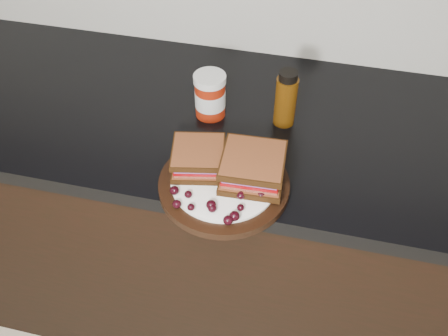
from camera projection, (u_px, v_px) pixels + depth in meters
The scene contains 30 objects.
base_cabinets at pixel (197, 226), 1.59m from camera, with size 3.96×0.58×0.86m, color black.
countertop at pixel (190, 117), 1.27m from camera, with size 3.98×0.60×0.04m, color black.
plate at pixel (224, 185), 1.07m from camera, with size 0.28×0.28×0.02m, color black.
sandwich_left at pixel (199, 158), 1.06m from camera, with size 0.11×0.11×0.05m, color brown, non-canonical shape.
sandwich_right at pixel (253, 167), 1.04m from camera, with size 0.13×0.13×0.06m, color brown, non-canonical shape.
grape_0 at pixel (174, 190), 1.02m from camera, with size 0.02×0.02×0.02m, color black.
grape_1 at pixel (188, 194), 1.02m from camera, with size 0.02×0.02×0.02m, color black.
grape_2 at pixel (177, 204), 1.00m from camera, with size 0.02×0.02×0.02m, color black.
grape_3 at pixel (191, 207), 0.99m from camera, with size 0.02×0.02×0.01m, color black.
grape_4 at pixel (211, 205), 0.99m from camera, with size 0.02×0.02×0.02m, color black.
grape_5 at pixel (212, 208), 0.99m from camera, with size 0.02×0.02×0.02m, color black.
grape_6 at pixel (228, 220), 0.97m from camera, with size 0.02×0.02×0.02m, color black.
grape_7 at pixel (234, 216), 0.97m from camera, with size 0.02×0.02×0.02m, color black.
grape_8 at pixel (240, 208), 0.99m from camera, with size 0.02×0.02×0.01m, color black.
grape_9 at pixel (241, 195), 1.01m from camera, with size 0.02×0.02×0.02m, color black.
grape_10 at pixel (261, 195), 1.01m from camera, with size 0.02×0.02×0.02m, color black.
grape_11 at pixel (253, 188), 1.03m from camera, with size 0.02×0.02×0.02m, color black.
grape_12 at pixel (259, 184), 1.03m from camera, with size 0.02×0.02×0.02m, color black.
grape_13 at pixel (263, 173), 1.06m from camera, with size 0.02×0.02×0.02m, color black.
grape_14 at pixel (254, 163), 1.08m from camera, with size 0.02×0.02×0.02m, color black.
grape_15 at pixel (215, 160), 1.08m from camera, with size 0.02×0.02×0.02m, color black.
grape_16 at pixel (202, 158), 1.09m from camera, with size 0.02×0.02×0.02m, color black.
grape_17 at pixel (197, 163), 1.08m from camera, with size 0.02×0.02×0.02m, color black.
grape_18 at pixel (187, 170), 1.06m from camera, with size 0.02×0.02×0.02m, color black.
grape_19 at pixel (181, 177), 1.05m from camera, with size 0.02×0.02×0.02m, color black.
grape_20 at pixel (206, 168), 1.07m from camera, with size 0.02×0.02×0.02m, color black.
grape_21 at pixel (198, 170), 1.07m from camera, with size 0.01×0.01×0.01m, color black.
grape_22 at pixel (197, 176), 1.05m from camera, with size 0.02×0.02×0.02m, color black.
condiment_jar at pixel (210, 95), 1.20m from camera, with size 0.08×0.08×0.11m, color #961F0A.
oil_bottle at pixel (286, 98), 1.17m from camera, with size 0.05×0.05×0.15m, color #482707.
Camera 1 is at (0.31, 0.77, 1.70)m, focal length 40.00 mm.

